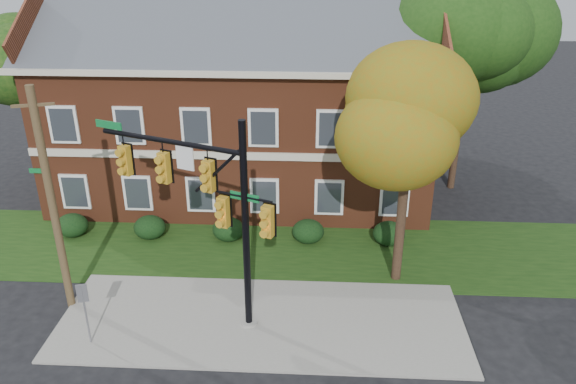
{
  "coord_description": "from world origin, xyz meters",
  "views": [
    {
      "loc": [
        1.77,
        -14.81,
        12.26
      ],
      "look_at": [
        0.82,
        3.0,
        4.09
      ],
      "focal_mm": 35.0,
      "sensor_mm": 36.0,
      "label": 1
    }
  ],
  "objects_px": {
    "tree_near_right": "(418,116)",
    "traffic_signal": "(209,199)",
    "hedge_right": "(308,231)",
    "sign_post": "(84,304)",
    "tree_left_rear": "(30,66)",
    "apartment_building": "(240,98)",
    "hedge_far_left": "(72,225)",
    "hedge_far_right": "(389,233)",
    "tree_right_rear": "(479,32)",
    "utility_pole": "(52,203)",
    "hedge_left": "(150,227)",
    "hedge_center": "(228,229)"
  },
  "relations": [
    {
      "from": "hedge_far_right",
      "to": "utility_pole",
      "type": "relative_size",
      "value": 0.17
    },
    {
      "from": "hedge_left",
      "to": "tree_near_right",
      "type": "xyz_separation_m",
      "value": [
        10.72,
        -2.83,
        6.14
      ]
    },
    {
      "from": "tree_left_rear",
      "to": "traffic_signal",
      "type": "relative_size",
      "value": 1.2
    },
    {
      "from": "hedge_right",
      "to": "sign_post",
      "type": "xyz_separation_m",
      "value": [
        -7.0,
        -7.14,
        1.05
      ]
    },
    {
      "from": "hedge_far_left",
      "to": "traffic_signal",
      "type": "xyz_separation_m",
      "value": [
        7.36,
        -5.41,
        4.05
      ]
    },
    {
      "from": "hedge_left",
      "to": "apartment_building",
      "type": "bearing_deg",
      "value": 56.33
    },
    {
      "from": "tree_left_rear",
      "to": "utility_pole",
      "type": "distance_m",
      "value": 10.69
    },
    {
      "from": "utility_pole",
      "to": "sign_post",
      "type": "bearing_deg",
      "value": -71.19
    },
    {
      "from": "tree_right_rear",
      "to": "utility_pole",
      "type": "height_order",
      "value": "tree_right_rear"
    },
    {
      "from": "apartment_building",
      "to": "hedge_right",
      "type": "bearing_deg",
      "value": -56.33
    },
    {
      "from": "hedge_right",
      "to": "hedge_far_right",
      "type": "xyz_separation_m",
      "value": [
        3.5,
        0.0,
        0.0
      ]
    },
    {
      "from": "tree_near_right",
      "to": "traffic_signal",
      "type": "relative_size",
      "value": 1.16
    },
    {
      "from": "apartment_building",
      "to": "hedge_far_right",
      "type": "relative_size",
      "value": 13.43
    },
    {
      "from": "tree_near_right",
      "to": "apartment_building",
      "type": "bearing_deg",
      "value": 131.77
    },
    {
      "from": "apartment_building",
      "to": "traffic_signal",
      "type": "bearing_deg",
      "value": -88.08
    },
    {
      "from": "hedge_far_left",
      "to": "utility_pole",
      "type": "height_order",
      "value": "utility_pole"
    },
    {
      "from": "apartment_building",
      "to": "hedge_far_left",
      "type": "relative_size",
      "value": 13.43
    },
    {
      "from": "traffic_signal",
      "to": "sign_post",
      "type": "distance_m",
      "value": 5.18
    },
    {
      "from": "hedge_far_right",
      "to": "traffic_signal",
      "type": "xyz_separation_m",
      "value": [
        -6.64,
        -5.41,
        4.05
      ]
    },
    {
      "from": "tree_right_rear",
      "to": "traffic_signal",
      "type": "bearing_deg",
      "value": -133.56
    },
    {
      "from": "tree_near_right",
      "to": "sign_post",
      "type": "bearing_deg",
      "value": -158.11
    },
    {
      "from": "tree_near_right",
      "to": "traffic_signal",
      "type": "xyz_separation_m",
      "value": [
        -6.87,
        -2.58,
        -2.09
      ]
    },
    {
      "from": "hedge_left",
      "to": "sign_post",
      "type": "distance_m",
      "value": 7.22
    },
    {
      "from": "sign_post",
      "to": "tree_near_right",
      "type": "bearing_deg",
      "value": 5.87
    },
    {
      "from": "tree_near_right",
      "to": "tree_left_rear",
      "type": "bearing_deg",
      "value": 157.64
    },
    {
      "from": "tree_near_right",
      "to": "tree_left_rear",
      "type": "xyz_separation_m",
      "value": [
        -16.95,
        6.97,
        0.01
      ]
    },
    {
      "from": "tree_left_rear",
      "to": "tree_right_rear",
      "type": "bearing_deg",
      "value": 5.36
    },
    {
      "from": "hedge_far_left",
      "to": "tree_right_rear",
      "type": "relative_size",
      "value": 0.13
    },
    {
      "from": "hedge_right",
      "to": "tree_left_rear",
      "type": "xyz_separation_m",
      "value": [
        -13.23,
        4.14,
        6.16
      ]
    },
    {
      "from": "apartment_building",
      "to": "tree_right_rear",
      "type": "relative_size",
      "value": 1.77
    },
    {
      "from": "hedge_far_left",
      "to": "hedge_center",
      "type": "relative_size",
      "value": 1.0
    },
    {
      "from": "traffic_signal",
      "to": "utility_pole",
      "type": "distance_m",
      "value": 5.39
    },
    {
      "from": "hedge_center",
      "to": "tree_near_right",
      "type": "relative_size",
      "value": 0.16
    },
    {
      "from": "hedge_far_right",
      "to": "tree_right_rear",
      "type": "bearing_deg",
      "value": 54.77
    },
    {
      "from": "hedge_center",
      "to": "tree_near_right",
      "type": "xyz_separation_m",
      "value": [
        7.22,
        -2.83,
        6.14
      ]
    },
    {
      "from": "tree_left_rear",
      "to": "tree_right_rear",
      "type": "relative_size",
      "value": 0.84
    },
    {
      "from": "hedge_center",
      "to": "hedge_far_right",
      "type": "relative_size",
      "value": 1.0
    },
    {
      "from": "tree_near_right",
      "to": "tree_right_rear",
      "type": "distance_m",
      "value": 9.94
    },
    {
      "from": "tree_left_rear",
      "to": "traffic_signal",
      "type": "xyz_separation_m",
      "value": [
        10.09,
        -9.55,
        -2.1
      ]
    },
    {
      "from": "traffic_signal",
      "to": "sign_post",
      "type": "relative_size",
      "value": 3.18
    },
    {
      "from": "hedge_far_left",
      "to": "traffic_signal",
      "type": "distance_m",
      "value": 9.99
    },
    {
      "from": "hedge_far_right",
      "to": "tree_near_right",
      "type": "relative_size",
      "value": 0.16
    },
    {
      "from": "apartment_building",
      "to": "tree_near_right",
      "type": "relative_size",
      "value": 2.19
    },
    {
      "from": "tree_near_right",
      "to": "traffic_signal",
      "type": "distance_m",
      "value": 7.63
    },
    {
      "from": "tree_left_rear",
      "to": "traffic_signal",
      "type": "bearing_deg",
      "value": -43.43
    },
    {
      "from": "hedge_center",
      "to": "hedge_right",
      "type": "height_order",
      "value": "same"
    },
    {
      "from": "apartment_building",
      "to": "hedge_far_right",
      "type": "xyz_separation_m",
      "value": [
        7.0,
        -5.25,
        -4.46
      ]
    },
    {
      "from": "hedge_left",
      "to": "traffic_signal",
      "type": "relative_size",
      "value": 0.19
    },
    {
      "from": "hedge_left",
      "to": "tree_right_rear",
      "type": "xyz_separation_m",
      "value": [
        14.81,
        6.11,
        7.6
      ]
    },
    {
      "from": "tree_right_rear",
      "to": "sign_post",
      "type": "bearing_deg",
      "value": -138.18
    }
  ]
}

